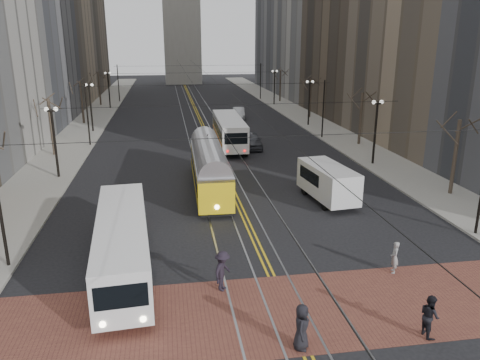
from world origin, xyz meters
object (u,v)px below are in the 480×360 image
object	(u,v)px
sedan_silver	(239,113)
pedestrian_b	(395,257)
streetcar	(209,171)
pedestrian_a	(302,327)
rear_bus	(229,132)
pedestrian_c	(430,316)
cargo_van	(328,184)
pedestrian_d	(223,271)
sedan_grey	(252,140)
transit_bus	(123,246)

from	to	relation	value
sedan_silver	pedestrian_b	bearing A→B (deg)	-82.93
streetcar	pedestrian_a	xyz separation A→B (m)	(1.55, -19.46, -0.56)
rear_bus	pedestrian_c	distance (m)	34.28
streetcar	cargo_van	size ratio (longest dim) A/B	2.16
pedestrian_a	pedestrian_b	bearing A→B (deg)	-27.99
sedan_silver	pedestrian_d	distance (m)	47.90
sedan_silver	pedestrian_b	distance (m)	46.87
sedan_grey	pedestrian_a	distance (m)	33.16
cargo_van	sedan_silver	distance (m)	36.23
sedan_silver	streetcar	bearing A→B (deg)	-96.10
pedestrian_a	pedestrian_c	distance (m)	5.10
streetcar	sedan_silver	world-z (taller)	streetcar
streetcar	rear_bus	distance (m)	15.08
cargo_van	pedestrian_a	world-z (taller)	cargo_van
rear_bus	sedan_silver	xyz separation A→B (m)	(3.77, 17.74, -0.77)
rear_bus	pedestrian_b	xyz separation A→B (m)	(4.23, -29.13, -0.72)
sedan_grey	pedestrian_a	size ratio (longest dim) A/B	2.64
cargo_van	pedestrian_b	world-z (taller)	cargo_van
transit_bus	pedestrian_b	size ratio (longest dim) A/B	7.00
sedan_grey	pedestrian_a	bearing A→B (deg)	-94.47
sedan_grey	streetcar	bearing A→B (deg)	-110.23
rear_bus	pedestrian_a	bearing A→B (deg)	-91.82
sedan_silver	rear_bus	bearing A→B (deg)	-95.49
cargo_van	pedestrian_a	bearing A→B (deg)	-119.06
streetcar	pedestrian_b	bearing A→B (deg)	-60.70
rear_bus	sedan_grey	bearing A→B (deg)	-27.75
streetcar	cargo_van	bearing A→B (deg)	-24.34
transit_bus	sedan_silver	world-z (taller)	transit_bus
sedan_silver	pedestrian_a	distance (m)	52.18
cargo_van	pedestrian_d	xyz separation A→B (m)	(-8.78, -11.00, -0.32)
pedestrian_d	sedan_grey	bearing A→B (deg)	19.86
cargo_van	pedestrian_a	distance (m)	16.92
streetcar	pedestrian_c	world-z (taller)	streetcar
sedan_silver	pedestrian_d	bearing A→B (deg)	-93.18
sedan_silver	pedestrian_a	bearing A→B (deg)	-89.76
rear_bus	sedan_grey	size ratio (longest dim) A/B	2.47
sedan_grey	rear_bus	bearing A→B (deg)	153.52
streetcar	sedan_grey	bearing A→B (deg)	68.31
cargo_van	pedestrian_c	size ratio (longest dim) A/B	3.36
sedan_silver	pedestrian_c	distance (m)	51.87
transit_bus	pedestrian_b	bearing A→B (deg)	-13.45
transit_bus	pedestrian_a	bearing A→B (deg)	-49.93
rear_bus	pedestrian_c	size ratio (longest dim) A/B	6.82
streetcar	pedestrian_d	bearing A→B (deg)	-91.90
cargo_van	pedestrian_b	bearing A→B (deg)	-98.14
transit_bus	cargo_van	bearing A→B (deg)	28.29
sedan_grey	pedestrian_a	xyz separation A→B (m)	(-4.13, -32.90, 0.10)
pedestrian_a	cargo_van	bearing A→B (deg)	0.66
sedan_silver	pedestrian_a	world-z (taller)	pedestrian_a
pedestrian_a	sedan_silver	bearing A→B (deg)	16.67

